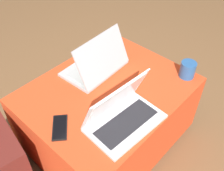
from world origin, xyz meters
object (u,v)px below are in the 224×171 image
laptop_near (122,115)px  backpack (4,166)px  coffee_mug (188,69)px  laptop_far (97,64)px  cell_phone (60,127)px

laptop_near → backpack: size_ratio=0.76×
laptop_near → coffee_mug: (0.53, -0.06, 0.00)m
laptop_far → cell_phone: (-0.44, -0.18, -0.05)m
laptop_far → laptop_near: bearing=59.0°
laptop_near → laptop_far: laptop_far is taller
laptop_near → cell_phone: (-0.24, 0.20, -0.04)m
laptop_far → backpack: 0.77m
backpack → laptop_near: bearing=61.4°
laptop_far → backpack: laptop_far is taller
backpack → coffee_mug: size_ratio=3.97×
laptop_far → coffee_mug: bearing=124.7°
cell_phone → backpack: size_ratio=0.32×
laptop_far → backpack: size_ratio=0.75×
laptop_near → laptop_far: (0.20, 0.37, 0.00)m
laptop_near → backpack: 0.72m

